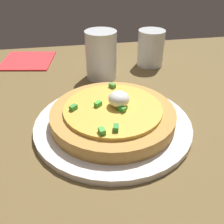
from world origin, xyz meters
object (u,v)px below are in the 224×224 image
at_px(cup_far, 101,57).
at_px(napkin, 27,61).
at_px(plate, 112,124).
at_px(cup_near, 150,49).
at_px(pizza, 112,114).

distance_m(cup_far, napkin, 0.24).
xyz_separation_m(plate, cup_near, (0.15, 0.26, 0.04)).
bearing_deg(napkin, pizza, -62.34).
relative_size(cup_far, napkin, 0.83).
height_order(pizza, cup_near, cup_near).
relative_size(plate, cup_near, 2.99).
distance_m(plate, cup_near, 0.30).
bearing_deg(cup_near, napkin, 165.88).
xyz_separation_m(plate, napkin, (-0.18, 0.34, -0.00)).
bearing_deg(napkin, plate, -62.37).
bearing_deg(cup_near, plate, -119.57).
distance_m(pizza, cup_far, 0.21).
relative_size(pizza, cup_near, 2.35).
relative_size(plate, napkin, 2.05).
bearing_deg(plate, cup_far, 87.32).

